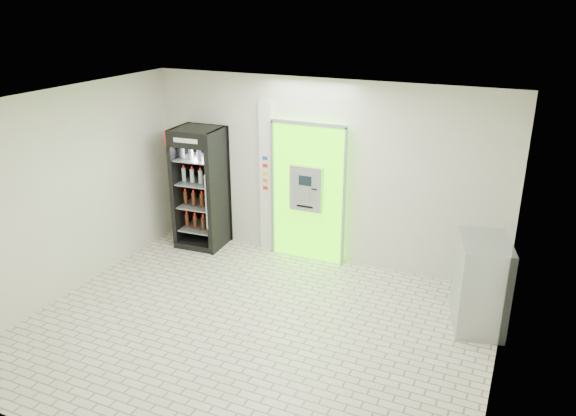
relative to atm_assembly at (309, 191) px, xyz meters
The scene contains 7 objects.
ground 2.69m from the atm_assembly, 85.26° to the right, with size 6.00×6.00×0.00m, color beige.
room_shell 2.51m from the atm_assembly, 85.26° to the right, with size 6.00×6.00×6.00m.
atm_assembly is the anchor object (origin of this frame).
pillar 0.79m from the atm_assembly, behind, with size 0.22×0.11×2.60m.
beverage_cooler 1.93m from the atm_assembly, behind, with size 0.83×0.77×2.11m.
steel_cabinet 3.11m from the atm_assembly, 19.59° to the right, with size 0.83×1.04×1.23m.
exit_sign 3.48m from the atm_assembly, 17.65° to the right, with size 0.02×0.22×0.26m.
Camera 1 is at (3.06, -5.63, 4.16)m, focal length 35.00 mm.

